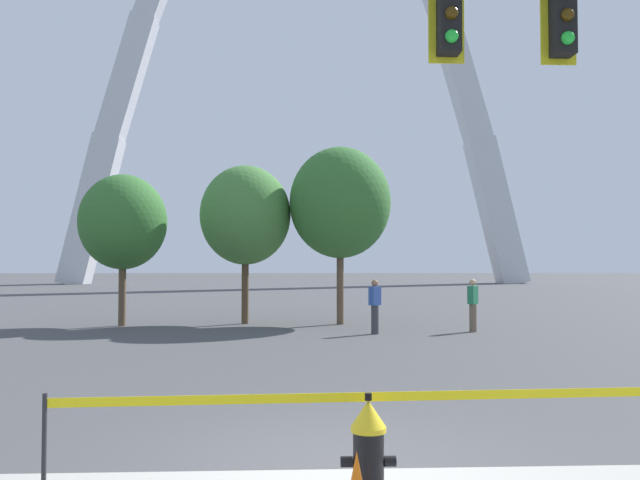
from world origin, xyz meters
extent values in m
plane|color=#474749|center=(0.00, 0.00, 0.00)|extent=(240.00, 240.00, 0.00)
cylinder|color=black|center=(0.18, -1.28, 0.36)|extent=(0.26, 0.26, 0.62)
cylinder|color=gold|center=(0.18, -1.28, 0.69)|extent=(0.30, 0.30, 0.04)
cone|color=gold|center=(0.18, -1.28, 0.82)|extent=(0.30, 0.30, 0.22)
cylinder|color=black|center=(0.18, -1.28, 0.96)|extent=(0.06, 0.06, 0.06)
cylinder|color=black|center=(0.00, -1.28, 0.42)|extent=(0.10, 0.09, 0.09)
cylinder|color=black|center=(0.36, -1.28, 0.42)|extent=(0.10, 0.09, 0.09)
cylinder|color=black|center=(0.18, -1.08, 0.33)|extent=(0.13, 0.14, 0.13)
cylinder|color=black|center=(0.18, -1.00, 0.33)|extent=(0.15, 0.03, 0.15)
cylinder|color=#232326|center=(-2.50, -1.25, 0.50)|extent=(0.04, 0.04, 1.01)
cube|color=yellow|center=(0.59, -1.11, 0.93)|extent=(6.17, 0.29, 0.08)
cube|color=black|center=(2.83, 0.86, 5.05)|extent=(0.26, 0.24, 0.90)
cube|color=gold|center=(2.83, 1.00, 5.05)|extent=(0.44, 0.03, 1.04)
sphere|color=#392706|center=(2.83, 0.73, 5.05)|extent=(0.16, 0.16, 0.16)
sphere|color=green|center=(2.83, 0.73, 4.77)|extent=(0.16, 0.16, 0.16)
cube|color=black|center=(1.43, 0.86, 5.05)|extent=(0.26, 0.24, 0.90)
cube|color=gold|center=(1.43, 1.00, 5.05)|extent=(0.44, 0.03, 1.04)
sphere|color=#392706|center=(1.43, 0.73, 5.05)|extent=(0.16, 0.16, 0.16)
sphere|color=green|center=(1.43, 0.73, 4.77)|extent=(0.16, 0.16, 0.16)
cube|color=silver|center=(-20.19, 56.84, 7.21)|extent=(6.00, 2.68, 15.13)
cube|color=silver|center=(-16.83, 56.84, 20.43)|extent=(5.74, 2.44, 12.77)
cube|color=silver|center=(16.83, 56.84, 20.43)|extent=(5.74, 2.44, 12.77)
cube|color=silver|center=(20.19, 56.84, 7.21)|extent=(6.00, 2.68, 15.13)
cylinder|color=brown|center=(-6.05, 14.67, 1.07)|extent=(0.24, 0.24, 2.15)
ellipsoid|color=#336B2D|center=(-6.05, 14.67, 3.43)|extent=(2.86, 2.86, 3.15)
cylinder|color=brown|center=(-2.06, 15.27, 1.16)|extent=(0.24, 0.24, 2.32)
ellipsoid|color=#427A38|center=(-2.06, 15.27, 3.72)|extent=(3.10, 3.10, 3.41)
cylinder|color=brown|center=(1.18, 14.93, 1.29)|extent=(0.24, 0.24, 2.58)
ellipsoid|color=#336B2D|center=(1.18, 14.93, 4.13)|extent=(3.44, 3.44, 3.78)
cylinder|color=brown|center=(5.00, 12.40, 0.42)|extent=(0.22, 0.22, 0.84)
cube|color=#23754C|center=(5.00, 12.40, 1.11)|extent=(0.38, 0.39, 0.54)
sphere|color=tan|center=(5.00, 12.40, 1.49)|extent=(0.20, 0.20, 0.20)
cylinder|color=#38383D|center=(1.97, 11.95, 0.42)|extent=(0.22, 0.22, 0.84)
cube|color=#2D4C99|center=(1.97, 11.95, 1.11)|extent=(0.39, 0.37, 0.54)
sphere|color=#936B4C|center=(1.97, 11.95, 1.49)|extent=(0.20, 0.20, 0.20)
camera|label=1|loc=(-0.46, -6.65, 2.09)|focal=35.83mm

